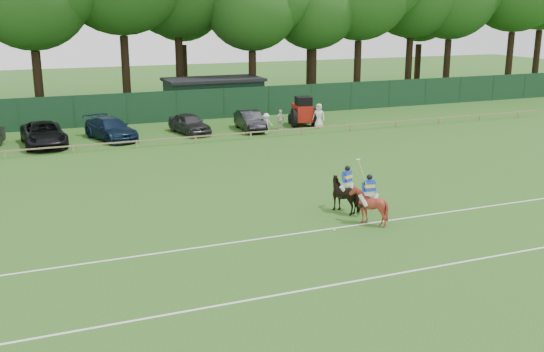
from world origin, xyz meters
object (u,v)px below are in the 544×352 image
polo_ball (334,230)px  tractor (303,112)px  suv_black (44,134)px  spectator_right (319,116)px  spectator_left (266,123)px  estate_black (250,121)px  horse_chestnut (368,206)px  sedan_navy (111,129)px  spectator_mid (280,120)px  utility_shed (214,95)px  horse_dark (347,195)px  hatch_grey (189,124)px

polo_ball → tractor: (9.06, 22.68, 1.04)m
tractor → polo_ball: bearing=-100.1°
suv_black → spectator_right: 19.89m
spectator_left → estate_black: bearing=116.6°
horse_chestnut → polo_ball: (-1.78, -0.34, -0.75)m
estate_black → tractor: 4.51m
horse_chestnut → polo_ball: horse_chestnut is taller
sedan_navy → spectator_mid: bearing=-21.6°
suv_black → polo_ball: 24.50m
sedan_navy → suv_black: bearing=167.9°
suv_black → utility_shed: 17.15m
utility_shed → tractor: utility_shed is taller
horse_chestnut → tractor: tractor is taller
horse_chestnut → sedan_navy: bearing=-61.7°
horse_chestnut → polo_ball: 1.97m
suv_black → sedan_navy: 4.46m
horse_dark → utility_shed: bearing=-120.1°
spectator_right → horse_dark: bearing=-75.2°
spectator_left → spectator_right: 4.52m
utility_shed → spectator_left: bearing=-85.7°
suv_black → spectator_mid: bearing=-4.8°
polo_ball → tractor: tractor is taller
suv_black → estate_black: (14.66, 0.07, -0.06)m
spectator_mid → spectator_right: (2.96, -0.62, 0.19)m
estate_black → spectator_right: bearing=-6.5°
suv_black → spectator_right: spectator_right is taller
suv_black → tractor: tractor is taller
sedan_navy → hatch_grey: size_ratio=1.21×
horse_dark → estate_black: horse_dark is taller
horse_chestnut → horse_dark: bearing=-78.3°
sedan_navy → spectator_mid: (12.47, -0.84, -0.02)m
sedan_navy → estate_black: bearing=-19.8°
estate_black → sedan_navy: bearing=-176.9°
horse_dark → polo_ball: (-1.73, -2.15, -0.73)m
sedan_navy → tractor: tractor is taller
horse_chestnut → utility_shed: bearing=-85.0°
hatch_grey → horse_chestnut: bearing=-97.4°
polo_ball → utility_shed: size_ratio=0.01×
horse_dark → polo_ball: size_ratio=20.44×
tractor → spectator_left: bearing=-142.6°
suv_black → hatch_grey: size_ratio=1.30×
sedan_navy → polo_ball: size_ratio=58.00×
horse_chestnut → spectator_mid: (5.04, 21.58, -0.06)m
spectator_right → hatch_grey: bearing=-151.3°
horse_chestnut → tractor: bearing=-98.1°
hatch_grey → polo_ball: hatch_grey is taller
spectator_left → polo_ball: 21.54m
hatch_grey → horse_dark: bearing=-97.1°
sedan_navy → spectator_left: bearing=-27.6°
tractor → horse_dark: bearing=-98.0°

